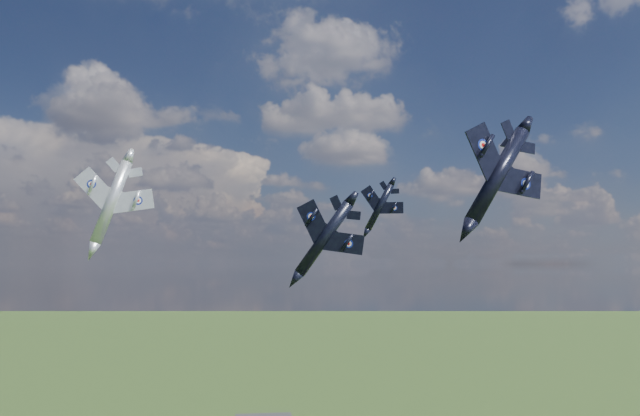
{
  "coord_description": "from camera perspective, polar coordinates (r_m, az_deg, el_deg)",
  "views": [
    {
      "loc": [
        -12.04,
        -74.22,
        75.17
      ],
      "look_at": [
        -1.03,
        12.76,
        83.08
      ],
      "focal_mm": 35.0,
      "sensor_mm": 36.0,
      "label": 1
    }
  ],
  "objects": [
    {
      "name": "jet_right_navy",
      "position": [
        63.91,
        15.92,
        2.88
      ],
      "size": [
        14.87,
        18.05,
        9.07
      ],
      "primitive_type": null,
      "rotation": [
        0.0,
        0.61,
        0.27
      ],
      "color": "black"
    },
    {
      "name": "jet_lead_navy",
      "position": [
        87.21,
        0.38,
        -2.78
      ],
      "size": [
        16.28,
        19.34,
        9.71
      ],
      "primitive_type": null,
      "rotation": [
        0.0,
        0.63,
        -0.33
      ],
      "color": "black"
    },
    {
      "name": "jet_high_navy",
      "position": [
        117.05,
        5.46,
        0.1
      ],
      "size": [
        12.78,
        15.13,
        6.73
      ],
      "primitive_type": null,
      "rotation": [
        0.0,
        0.49,
        -0.29
      ],
      "color": "black"
    },
    {
      "name": "jet_left_silver",
      "position": [
        91.91,
        -18.54,
        0.52
      ],
      "size": [
        13.7,
        17.59,
        7.14
      ],
      "primitive_type": null,
      "rotation": [
        0.0,
        0.33,
        0.08
      ],
      "color": "#B3B7BF"
    }
  ]
}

